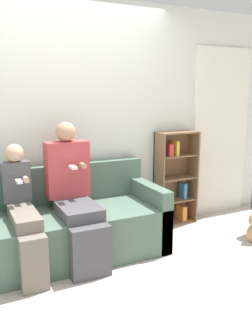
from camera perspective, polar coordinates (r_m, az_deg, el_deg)
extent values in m
plane|color=#BCB2A8|center=(3.29, -5.08, -16.88)|extent=(14.00, 14.00, 0.00)
cube|color=silver|center=(3.82, -10.70, 7.12)|extent=(10.00, 0.06, 2.55)
cube|color=silver|center=(4.82, 14.91, 5.47)|extent=(0.86, 0.04, 2.14)
cube|color=#4C6656|center=(3.48, -10.92, -11.16)|extent=(2.14, 0.68, 0.46)
cube|color=#4C6656|center=(3.79, -12.72, -6.04)|extent=(2.14, 0.16, 0.86)
cube|color=#4C6656|center=(3.80, 3.95, -7.43)|extent=(0.13, 0.68, 0.65)
cube|color=#47474C|center=(3.18, -5.70, -13.33)|extent=(0.35, 0.12, 0.46)
cube|color=#47474C|center=(3.33, -7.59, -6.82)|extent=(0.35, 0.47, 0.11)
cube|color=#B73D42|center=(3.55, -9.44, -0.17)|extent=(0.42, 0.19, 0.55)
sphere|color=tan|center=(3.49, -9.64, 5.73)|extent=(0.19, 0.19, 0.19)
cylinder|color=tan|center=(3.44, -6.95, 0.44)|extent=(0.05, 0.10, 0.05)
cube|color=white|center=(3.35, -8.52, 0.11)|extent=(0.05, 0.12, 0.02)
cube|color=#70665B|center=(3.06, -14.52, -14.69)|extent=(0.22, 0.12, 0.46)
cube|color=#70665B|center=(3.26, -15.99, -7.65)|extent=(0.22, 0.55, 0.11)
cube|color=#4C4C51|center=(3.50, -17.19, -2.11)|extent=(0.26, 0.12, 0.39)
sphere|color=tan|center=(3.45, -17.47, 2.29)|extent=(0.17, 0.17, 0.17)
cylinder|color=tan|center=(3.40, -15.76, -1.77)|extent=(0.05, 0.10, 0.05)
cube|color=white|center=(3.34, -16.80, -2.08)|extent=(0.05, 0.12, 0.02)
cube|color=brown|center=(4.24, 5.30, -1.97)|extent=(0.02, 0.24, 1.13)
cube|color=brown|center=(4.51, 10.60, -1.28)|extent=(0.02, 0.24, 1.13)
cube|color=brown|center=(4.46, 7.24, -1.32)|extent=(0.50, 0.02, 1.13)
cube|color=brown|center=(4.54, 7.82, -8.45)|extent=(0.47, 0.20, 0.02)
cube|color=brown|center=(4.45, 7.92, -5.10)|extent=(0.47, 0.20, 0.02)
cube|color=brown|center=(4.37, 8.03, -1.62)|extent=(0.47, 0.20, 0.02)
cube|color=brown|center=(4.31, 8.14, 1.97)|extent=(0.47, 0.20, 0.02)
cube|color=brown|center=(4.28, 8.25, 5.64)|extent=(0.47, 0.20, 0.02)
cube|color=gold|center=(4.28, 7.79, 3.19)|extent=(0.03, 0.16, 0.17)
cube|color=orange|center=(4.55, 8.85, -7.07)|extent=(0.06, 0.16, 0.18)
cube|color=teal|center=(4.47, 9.08, -3.59)|extent=(0.04, 0.13, 0.20)
cube|color=#C63838|center=(4.24, 6.80, 2.94)|extent=(0.06, 0.16, 0.15)
sphere|color=tan|center=(4.03, 19.51, -7.40)|extent=(0.05, 0.05, 0.05)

